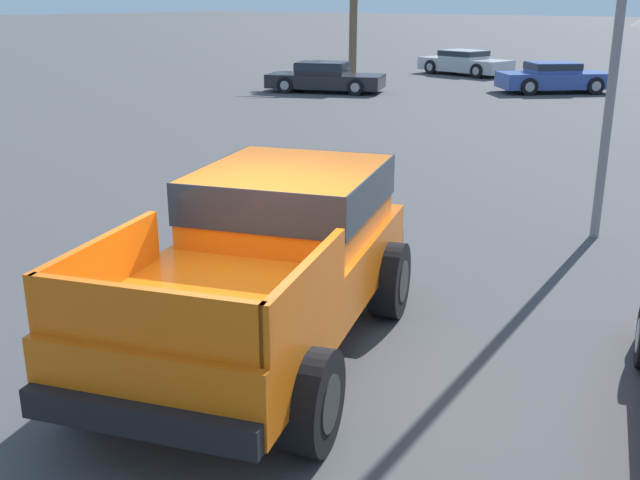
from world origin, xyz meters
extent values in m
plane|color=#424244|center=(0.00, 0.00, 0.00)|extent=(320.00, 320.00, 0.00)
cube|color=orange|center=(-0.22, 0.19, 0.81)|extent=(3.46, 5.08, 0.61)
cube|color=orange|center=(-0.53, 1.08, 1.47)|extent=(2.42, 2.56, 0.70)
cube|color=#1E2833|center=(-0.53, 1.08, 1.60)|extent=(2.47, 2.61, 0.45)
cube|color=orange|center=(-0.67, -1.36, 1.36)|extent=(0.71, 1.79, 0.48)
cube|color=orange|center=(1.13, -0.71, 1.36)|extent=(0.71, 1.79, 0.48)
cube|color=orange|center=(0.53, -1.88, 1.36)|extent=(1.83, 0.72, 0.48)
cube|color=black|center=(-1.03, 2.44, 0.63)|extent=(1.89, 0.81, 0.24)
cube|color=black|center=(0.59, -2.06, 0.63)|extent=(1.89, 0.81, 0.24)
cylinder|color=black|center=(-1.68, 1.21, 0.45)|extent=(0.62, 0.95, 0.89)
cylinder|color=#232326|center=(-1.68, 1.21, 0.45)|extent=(0.50, 0.58, 0.49)
cylinder|color=black|center=(0.26, 1.91, 0.45)|extent=(0.62, 0.95, 0.89)
cylinder|color=#232326|center=(0.26, 1.91, 0.45)|extent=(0.50, 0.58, 0.49)
cylinder|color=black|center=(-0.69, -1.52, 0.45)|extent=(0.62, 0.95, 0.89)
cylinder|color=#232326|center=(-0.69, -1.52, 0.45)|extent=(0.50, 0.58, 0.49)
cylinder|color=black|center=(1.24, -0.82, 0.45)|extent=(0.62, 0.95, 0.89)
cylinder|color=#232326|center=(1.24, -0.82, 0.45)|extent=(0.50, 0.58, 0.49)
cube|color=#232328|center=(-13.76, 19.18, 0.44)|extent=(4.91, 3.40, 0.53)
cube|color=#232328|center=(-13.87, 19.13, 0.94)|extent=(2.38, 2.18, 0.48)
cube|color=#1E2833|center=(-13.87, 19.13, 1.00)|extent=(2.43, 2.23, 0.29)
cylinder|color=black|center=(-12.78, 20.51, 0.32)|extent=(0.67, 0.45, 0.64)
cylinder|color=#9E9EA3|center=(-12.78, 20.51, 0.32)|extent=(0.41, 0.35, 0.35)
cylinder|color=black|center=(-12.12, 18.94, 0.32)|extent=(0.67, 0.45, 0.64)
cylinder|color=#9E9EA3|center=(-12.12, 18.94, 0.32)|extent=(0.41, 0.35, 0.35)
cylinder|color=black|center=(-15.40, 19.42, 0.32)|extent=(0.67, 0.45, 0.64)
cylinder|color=#9E9EA3|center=(-15.40, 19.42, 0.32)|extent=(0.41, 0.35, 0.35)
cylinder|color=black|center=(-14.75, 17.84, 0.32)|extent=(0.67, 0.45, 0.64)
cylinder|color=#9E9EA3|center=(-14.75, 17.84, 0.32)|extent=(0.41, 0.35, 0.35)
cube|color=#334C9E|center=(-6.44, 24.57, 0.49)|extent=(4.33, 4.23, 0.60)
cube|color=#334C9E|center=(-6.52, 24.50, 0.99)|extent=(2.37, 2.36, 0.40)
cube|color=#1E2833|center=(-6.52, 24.50, 1.03)|extent=(2.42, 2.41, 0.24)
cylinder|color=black|center=(-6.05, 26.10, 0.34)|extent=(0.64, 0.62, 0.68)
cylinder|color=#9E9EA3|center=(-6.05, 26.10, 0.34)|extent=(0.43, 0.43, 0.37)
cylinder|color=black|center=(-4.89, 24.87, 0.34)|extent=(0.64, 0.62, 0.68)
cylinder|color=#9E9EA3|center=(-4.89, 24.87, 0.34)|extent=(0.43, 0.43, 0.37)
cylinder|color=black|center=(-7.99, 24.26, 0.34)|extent=(0.64, 0.62, 0.68)
cylinder|color=#9E9EA3|center=(-7.99, 24.26, 0.34)|extent=(0.43, 0.43, 0.37)
cylinder|color=black|center=(-6.83, 23.04, 0.34)|extent=(0.64, 0.62, 0.68)
cylinder|color=#9E9EA3|center=(-6.83, 23.04, 0.34)|extent=(0.43, 0.43, 0.37)
cube|color=#B7BABF|center=(-12.60, 28.97, 0.48)|extent=(4.85, 2.69, 0.59)
cube|color=#B7BABF|center=(-12.72, 28.99, 0.98)|extent=(2.20, 1.95, 0.40)
cube|color=#1E2833|center=(-12.72, 28.99, 1.03)|extent=(2.25, 1.99, 0.24)
cylinder|color=black|center=(-11.04, 29.54, 0.34)|extent=(0.71, 0.35, 0.68)
cylinder|color=#9E9EA3|center=(-11.04, 29.54, 0.34)|extent=(0.41, 0.30, 0.37)
cylinder|color=black|center=(-11.38, 27.83, 0.34)|extent=(0.71, 0.35, 0.68)
cylinder|color=#9E9EA3|center=(-11.38, 27.83, 0.34)|extent=(0.41, 0.30, 0.37)
cylinder|color=black|center=(-13.82, 30.11, 0.34)|extent=(0.71, 0.35, 0.68)
cylinder|color=#9E9EA3|center=(-13.82, 30.11, 0.34)|extent=(0.41, 0.30, 0.37)
cylinder|color=black|center=(-14.17, 28.40, 0.34)|extent=(0.71, 0.35, 0.68)
cylinder|color=#9E9EA3|center=(-14.17, 28.40, 0.34)|extent=(0.41, 0.30, 0.37)
cylinder|color=brown|center=(-15.52, 23.57, 2.63)|extent=(0.36, 0.41, 5.26)
camera|label=1|loc=(4.60, -5.07, 3.58)|focal=42.00mm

